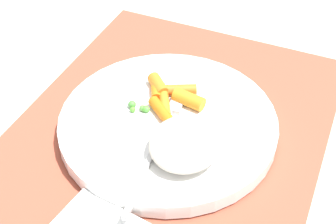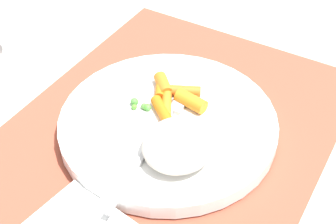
{
  "view_description": "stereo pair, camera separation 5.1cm",
  "coord_description": "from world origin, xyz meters",
  "views": [
    {
      "loc": [
        -0.39,
        -0.17,
        0.43
      ],
      "look_at": [
        0.0,
        0.0,
        0.04
      ],
      "focal_mm": 52.17,
      "sensor_mm": 36.0,
      "label": 1
    },
    {
      "loc": [
        -0.37,
        -0.22,
        0.43
      ],
      "look_at": [
        0.0,
        0.0,
        0.04
      ],
      "focal_mm": 52.17,
      "sensor_mm": 36.0,
      "label": 2
    }
  ],
  "objects": [
    {
      "name": "ground_plane",
      "position": [
        0.0,
        0.0,
        0.0
      ],
      "size": [
        2.4,
        2.4,
        0.0
      ],
      "primitive_type": "plane",
      "color": "beige"
    },
    {
      "name": "placemat",
      "position": [
        0.0,
        0.0,
        0.0
      ],
      "size": [
        0.47,
        0.37,
        0.01
      ],
      "primitive_type": "cube",
      "color": "#9E4733",
      "rests_on": "ground_plane"
    },
    {
      "name": "plate",
      "position": [
        0.0,
        0.0,
        0.02
      ],
      "size": [
        0.26,
        0.26,
        0.02
      ],
      "primitive_type": "cylinder",
      "color": "white",
      "rests_on": "placemat"
    },
    {
      "name": "rice_mound",
      "position": [
        -0.04,
        -0.04,
        0.04
      ],
      "size": [
        0.09,
        0.08,
        0.03
      ],
      "primitive_type": "ellipsoid",
      "color": "beige",
      "rests_on": "plate"
    },
    {
      "name": "carrot_portion",
      "position": [
        0.03,
        0.01,
        0.03
      ],
      "size": [
        0.08,
        0.09,
        0.02
      ],
      "color": "orange",
      "rests_on": "plate"
    },
    {
      "name": "pea_scatter",
      "position": [
        0.02,
        0.03,
        0.03
      ],
      "size": [
        0.08,
        0.09,
        0.01
      ],
      "color": "green",
      "rests_on": "plate"
    },
    {
      "name": "fork",
      "position": [
        -0.03,
        -0.0,
        0.03
      ],
      "size": [
        0.21,
        0.04,
        0.01
      ],
      "color": "#BDBDBD",
      "rests_on": "plate"
    }
  ]
}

